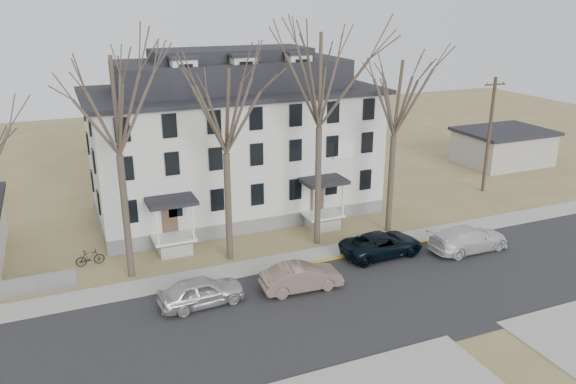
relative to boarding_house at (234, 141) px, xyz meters
name	(u,v)px	position (x,y,z in m)	size (l,w,h in m)	color
ground	(383,320)	(2.00, -17.95, -5.38)	(120.00, 120.00, 0.00)	olive
main_road	(363,301)	(2.00, -15.95, -5.38)	(120.00, 10.00, 0.04)	#27272A
far_sidewalk	(315,256)	(2.00, -9.95, -5.38)	(120.00, 2.00, 0.08)	#A09F97
yellow_curb	(391,249)	(7.00, -10.85, -5.38)	(14.00, 0.25, 0.06)	gold
boarding_house	(234,141)	(0.00, 0.00, 0.00)	(20.80, 12.36, 12.05)	slate
distant_building	(503,147)	(28.00, 2.05, -3.70)	(8.50, 6.50, 3.35)	#A09F97
tree_far_left	(114,99)	(-9.00, -8.15, 4.96)	(8.40, 8.40, 13.72)	#473B31
tree_mid_left	(224,105)	(-3.00, -8.15, 4.22)	(7.80, 7.80, 12.74)	#473B31
tree_center	(320,74)	(3.00, -8.15, 5.71)	(9.00, 9.00, 14.70)	#473B31
tree_mid_right	(396,93)	(8.50, -8.15, 4.22)	(7.80, 7.80, 12.74)	#473B31
utility_pole_far	(489,134)	(20.50, -3.95, -0.47)	(2.00, 0.28, 9.50)	#3D3023
car_silver	(202,292)	(-6.05, -12.99, -4.61)	(1.82, 4.52, 1.54)	#BCBCBC
car_tan	(301,278)	(-0.55, -13.52, -4.63)	(1.58, 4.53, 1.49)	#7C6459
car_navy	(382,245)	(5.92, -11.47, -4.64)	(2.45, 5.31, 1.47)	black
car_white	(468,239)	(11.42, -12.97, -4.59)	(2.21, 5.42, 1.57)	silver
bicycle_left	(176,245)	(-5.90, -5.93, -4.89)	(0.66, 1.88, 0.99)	black
bicycle_right	(90,258)	(-11.10, -5.88, -4.87)	(0.48, 1.70, 1.02)	black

